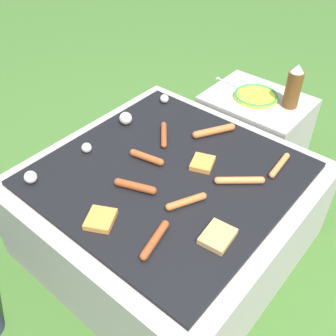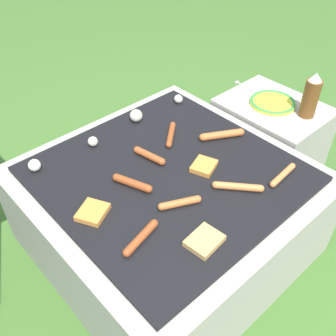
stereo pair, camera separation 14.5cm
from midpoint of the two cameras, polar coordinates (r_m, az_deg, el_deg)
ground_plane at (r=1.76m, az=2.39°, el=-10.90°), size 14.00×14.00×0.00m
grill at (r=1.61m, az=2.59°, el=-6.34°), size 0.98×0.98×0.42m
side_ledge at (r=2.04m, az=16.26°, el=3.67°), size 0.37×0.48×0.42m
sausage_front_center at (r=1.33m, az=4.84°, el=-5.21°), size 0.14×0.08×0.03m
sausage_back_center at (r=1.39m, az=-2.27°, el=-2.34°), size 0.08×0.15×0.03m
sausage_mid_right at (r=1.51m, az=-0.01°, el=1.69°), size 0.05×0.15×0.03m
sausage_front_right at (r=1.64m, az=10.34°, el=4.68°), size 0.17×0.11×0.03m
sausage_front_left at (r=1.42m, az=13.01°, el=-2.79°), size 0.13×0.15×0.03m
sausage_back_left at (r=1.23m, az=-0.54°, el=-10.23°), size 0.16×0.06×0.03m
sausage_mid_left at (r=1.51m, az=18.98°, el=-1.08°), size 0.16×0.03×0.02m
sausage_back_right at (r=1.63m, az=2.96°, el=4.78°), size 0.13×0.12×0.02m
bread_slice_right at (r=1.24m, az=8.71°, el=-10.57°), size 0.12×0.10×0.02m
bread_slice_left at (r=1.31m, az=-7.79°, el=-6.52°), size 0.13×0.12×0.02m
bread_slice_center at (r=1.48m, az=8.02°, el=0.16°), size 0.12×0.11×0.02m
mushroom_row at (r=1.65m, az=-5.40°, el=5.70°), size 0.77×0.07×0.05m
plate_colorful at (r=1.93m, az=17.08°, el=9.03°), size 0.21×0.21×0.02m
condiment_bottle at (r=1.85m, az=22.20°, el=9.56°), size 0.07×0.07×0.21m
fork_utensil at (r=2.02m, az=13.64°, el=11.12°), size 0.03×0.19×0.01m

